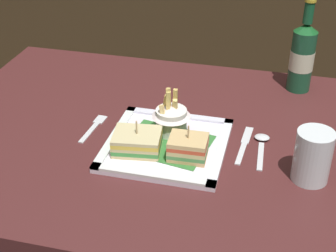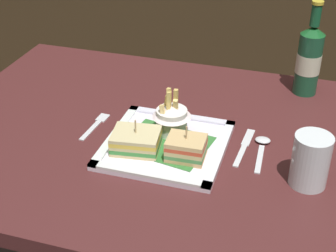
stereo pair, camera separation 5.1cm
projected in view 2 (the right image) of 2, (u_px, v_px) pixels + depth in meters
name	position (u px, v px, depth m)	size (l,w,h in m)	color
dining_table	(170.00, 179.00, 1.25)	(1.14, 0.81, 0.73)	#491F1F
square_plate	(166.00, 145.00, 1.14)	(0.26, 0.26, 0.02)	white
sandwich_half_left	(136.00, 141.00, 1.11)	(0.11, 0.10, 0.07)	#DFC386
sandwich_half_right	(186.00, 148.00, 1.08)	(0.08, 0.07, 0.08)	tan
fries_cup	(172.00, 117.00, 1.15)	(0.09, 0.09, 0.11)	silver
beer_bottle	(309.00, 59.00, 1.32)	(0.06, 0.06, 0.25)	#1B4F33
water_glass	(310.00, 164.00, 1.00)	(0.08, 0.08, 0.11)	silver
fork	(96.00, 125.00, 1.22)	(0.03, 0.13, 0.00)	silver
knife	(245.00, 146.00, 1.14)	(0.02, 0.16, 0.00)	silver
spoon	(262.00, 145.00, 1.14)	(0.04, 0.14, 0.01)	silver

